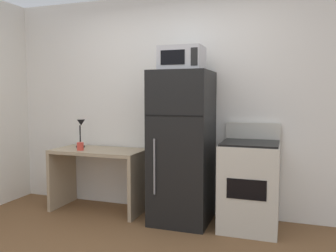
# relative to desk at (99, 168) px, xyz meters

# --- Properties ---
(wall_back_white) EXTENTS (5.00, 0.10, 2.60)m
(wall_back_white) POSITION_rel_desk_xyz_m (0.86, 0.35, 0.78)
(wall_back_white) COLOR white
(wall_back_white) RESTS_ON ground
(desk) EXTENTS (1.11, 0.56, 0.75)m
(desk) POSITION_rel_desk_xyz_m (0.00, 0.00, 0.00)
(desk) COLOR tan
(desk) RESTS_ON ground
(desk_lamp) EXTENTS (0.14, 0.12, 0.35)m
(desk_lamp) POSITION_rel_desk_xyz_m (-0.29, 0.07, 0.47)
(desk_lamp) COLOR black
(desk_lamp) RESTS_ON desk
(coffee_mug) EXTENTS (0.08, 0.08, 0.09)m
(coffee_mug) POSITION_rel_desk_xyz_m (-0.17, -0.13, 0.28)
(coffee_mug) COLOR #D83F33
(coffee_mug) RESTS_ON desk
(refrigerator) EXTENTS (0.63, 0.66, 1.66)m
(refrigerator) POSITION_rel_desk_xyz_m (1.07, -0.04, 0.31)
(refrigerator) COLOR black
(refrigerator) RESTS_ON ground
(microwave) EXTENTS (0.46, 0.35, 0.26)m
(microwave) POSITION_rel_desk_xyz_m (1.07, -0.06, 1.28)
(microwave) COLOR #B7B7BC
(microwave) RESTS_ON refrigerator
(oven_range) EXTENTS (0.59, 0.61, 1.10)m
(oven_range) POSITION_rel_desk_xyz_m (1.80, -0.02, -0.05)
(oven_range) COLOR beige
(oven_range) RESTS_ON ground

